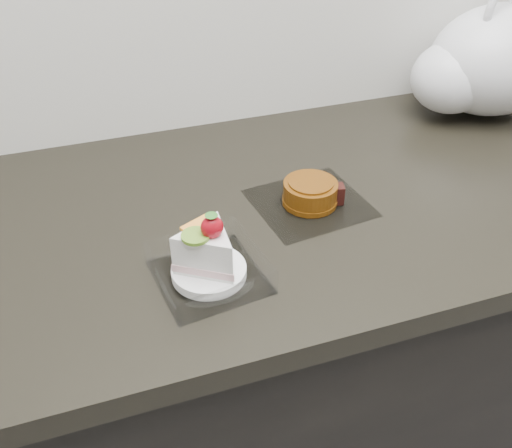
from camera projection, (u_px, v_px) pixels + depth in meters
counter at (307, 359)px, 1.27m from camera, size 2.04×0.64×0.90m
cake_tray at (208, 261)px, 0.80m from camera, size 0.16×0.16×0.11m
mooncake_wrap at (311, 195)px, 0.96m from camera, size 0.20×0.19×0.04m
plastic_bag at (489, 63)px, 1.18m from camera, size 0.37×0.28×0.28m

